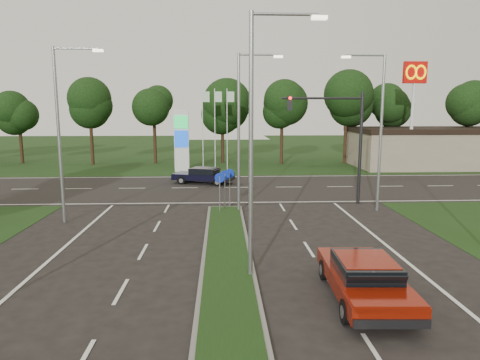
{
  "coord_description": "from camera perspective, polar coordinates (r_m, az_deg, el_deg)",
  "views": [
    {
      "loc": [
        -0.2,
        -8.33,
        5.82
      ],
      "look_at": [
        0.79,
        14.08,
        2.2
      ],
      "focal_mm": 32.0,
      "sensor_mm": 36.0,
      "label": 1
    }
  ],
  "objects": [
    {
      "name": "streetlight_median_far",
      "position": [
        24.37,
        0.3,
        7.42
      ],
      "size": [
        2.53,
        0.22,
        9.0
      ],
      "color": "gray",
      "rests_on": "ground"
    },
    {
      "name": "treeline_far",
      "position": [
        48.27,
        -2.21,
        10.36
      ],
      "size": [
        6.0,
        6.0,
        9.9
      ],
      "color": "black",
      "rests_on": "ground"
    },
    {
      "name": "cross_road",
      "position": [
        32.85,
        -2.14,
        -1.04
      ],
      "size": [
        160.0,
        12.0,
        0.02
      ],
      "primitive_type": "cube",
      "color": "black",
      "rests_on": "ground"
    },
    {
      "name": "mcdonalds_sign",
      "position": [
        44.27,
        22.2,
        11.31
      ],
      "size": [
        2.2,
        0.47,
        10.4
      ],
      "color": "silver",
      "rests_on": "ground"
    },
    {
      "name": "traffic_signal",
      "position": [
        27.37,
        13.23,
        6.48
      ],
      "size": [
        5.1,
        0.42,
        7.0
      ],
      "color": "black",
      "rests_on": "ground"
    },
    {
      "name": "streetlight_median_near",
      "position": [
        14.4,
        2.27,
        6.21
      ],
      "size": [
        2.53,
        0.22,
        9.0
      ],
      "color": "gray",
      "rests_on": "ground"
    },
    {
      "name": "median_kerb",
      "position": [
        13.61,
        -1.5,
        -15.88
      ],
      "size": [
        2.0,
        26.0,
        0.12
      ],
      "primitive_type": "cube",
      "color": "slate",
      "rests_on": "ground"
    },
    {
      "name": "navy_sedan",
      "position": [
        34.69,
        -4.9,
        0.65
      ],
      "size": [
        5.12,
        3.35,
        1.31
      ],
      "rotation": [
        0.0,
        0.0,
        1.25
      ],
      "color": "black",
      "rests_on": "ground"
    },
    {
      "name": "verge_far",
      "position": [
        63.59,
        -2.34,
        3.91
      ],
      "size": [
        160.0,
        50.0,
        0.02
      ],
      "primitive_type": "cube",
      "color": "black",
      "rests_on": "ground"
    },
    {
      "name": "red_sedan",
      "position": [
        14.13,
        16.24,
        -12.33
      ],
      "size": [
        2.26,
        5.03,
        1.36
      ],
      "rotation": [
        0.0,
        0.0,
        -0.05
      ],
      "color": "maroon",
      "rests_on": "ground"
    },
    {
      "name": "streetlight_left_far",
      "position": [
        23.76,
        -22.62,
        6.68
      ],
      "size": [
        2.53,
        0.22,
        9.0
      ],
      "color": "gray",
      "rests_on": "ground"
    },
    {
      "name": "median_signs",
      "position": [
        25.07,
        -2.04,
        -0.27
      ],
      "size": [
        1.16,
        1.76,
        2.38
      ],
      "color": "gray",
      "rests_on": "ground"
    },
    {
      "name": "commercial_building",
      "position": [
        49.72,
        24.06,
        3.97
      ],
      "size": [
        16.0,
        9.0,
        4.0
      ],
      "primitive_type": "cube",
      "color": "gray",
      "rests_on": "ground"
    },
    {
      "name": "streetlight_right_far",
      "position": [
        25.95,
        17.91,
        7.09
      ],
      "size": [
        2.53,
        0.22,
        9.0
      ],
      "rotation": [
        0.0,
        0.0,
        3.14
      ],
      "color": "gray",
      "rests_on": "ground"
    },
    {
      "name": "gas_pylon",
      "position": [
        41.61,
        -7.5,
        5.47
      ],
      "size": [
        5.8,
        1.26,
        8.0
      ],
      "color": "silver",
      "rests_on": "ground"
    }
  ]
}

